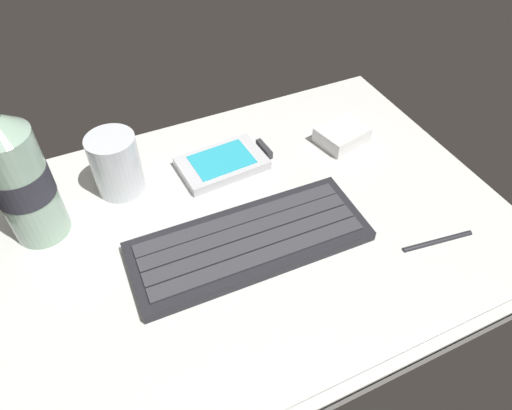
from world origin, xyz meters
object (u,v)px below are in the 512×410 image
(water_bottle, at_px, (19,177))
(stylus_pen, at_px, (438,240))
(keyboard, at_px, (249,241))
(handheld_device, at_px, (226,162))
(charger_block, at_px, (342,135))
(juice_cup, at_px, (117,166))

(water_bottle, height_order, stylus_pen, water_bottle)
(water_bottle, bearing_deg, keyboard, -30.55)
(handheld_device, xyz_separation_m, charger_block, (0.18, -0.02, 0.00))
(juice_cup, bearing_deg, water_bottle, -162.48)
(keyboard, distance_m, water_bottle, 0.27)
(water_bottle, relative_size, charger_block, 2.97)
(juice_cup, xyz_separation_m, charger_block, (0.33, -0.04, -0.03))
(water_bottle, bearing_deg, stylus_pen, -27.27)
(juice_cup, height_order, charger_block, juice_cup)
(juice_cup, relative_size, charger_block, 1.21)
(handheld_device, bearing_deg, water_bottle, -176.60)
(keyboard, bearing_deg, handheld_device, 78.32)
(water_bottle, bearing_deg, handheld_device, 3.40)
(keyboard, relative_size, handheld_device, 2.22)
(juice_cup, bearing_deg, handheld_device, -7.35)
(handheld_device, bearing_deg, charger_block, -6.81)
(handheld_device, bearing_deg, stylus_pen, -52.82)
(keyboard, relative_size, charger_block, 4.18)
(keyboard, distance_m, juice_cup, 0.21)
(charger_block, bearing_deg, keyboard, -149.09)
(charger_block, distance_m, stylus_pen, 0.22)
(handheld_device, relative_size, charger_block, 1.88)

